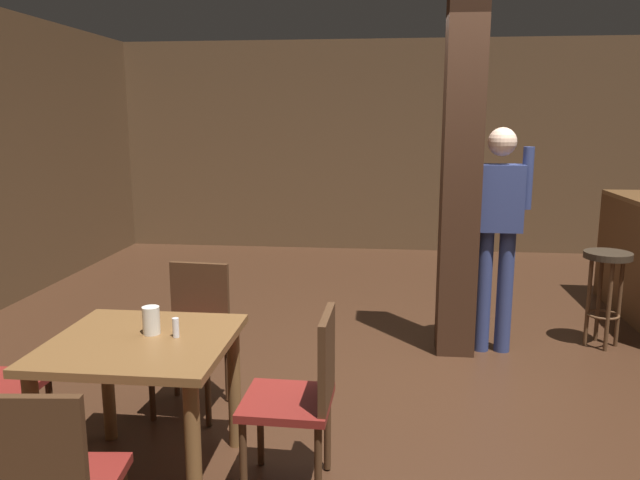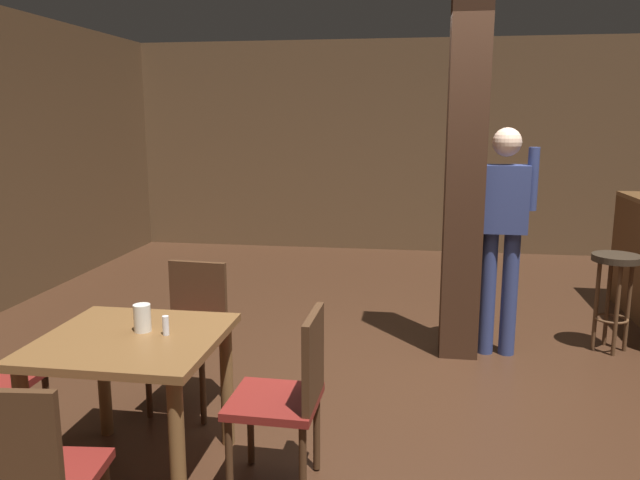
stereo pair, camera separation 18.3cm
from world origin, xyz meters
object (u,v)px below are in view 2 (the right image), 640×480
(salt_shaker, at_px, (166,326))
(standing_person, at_px, (502,225))
(chair_north, at_px, (192,327))
(chair_south, at_px, (28,478))
(napkin_cup, at_px, (142,318))
(chair_east, at_px, (290,391))
(dining_table, at_px, (133,362))
(bar_stool_near, at_px, (615,279))

(salt_shaker, bearing_deg, standing_person, 46.78)
(chair_north, bearing_deg, salt_shaker, -77.99)
(chair_south, height_order, napkin_cup, chair_south)
(chair_north, relative_size, salt_shaker, 9.20)
(chair_east, xyz_separation_m, salt_shaker, (-0.63, 0.04, 0.28))
(chair_south, bearing_deg, dining_table, 89.81)
(chair_south, bearing_deg, standing_person, 54.95)
(chair_south, relative_size, salt_shaker, 9.20)
(bar_stool_near, bearing_deg, chair_south, -133.40)
(dining_table, bearing_deg, salt_shaker, 13.78)
(dining_table, relative_size, standing_person, 0.50)
(chair_north, bearing_deg, standing_person, 30.61)
(chair_south, height_order, salt_shaker, chair_south)
(dining_table, bearing_deg, bar_stool_near, 37.23)
(salt_shaker, bearing_deg, chair_south, -100.47)
(dining_table, bearing_deg, chair_north, 90.02)
(chair_north, height_order, bar_stool_near, chair_north)
(chair_east, xyz_separation_m, napkin_cup, (-0.76, 0.08, 0.30))
(dining_table, height_order, bar_stool_near, bar_stool_near)
(chair_east, height_order, standing_person, standing_person)
(napkin_cup, distance_m, standing_person, 2.76)
(standing_person, height_order, bar_stool_near, standing_person)
(chair_south, relative_size, napkin_cup, 6.44)
(salt_shaker, distance_m, standing_person, 2.69)
(dining_table, distance_m, bar_stool_near, 3.62)
(salt_shaker, xyz_separation_m, standing_person, (1.84, 1.95, 0.21))
(chair_south, distance_m, standing_person, 3.52)
(napkin_cup, xyz_separation_m, bar_stool_near, (2.85, 2.12, -0.23))
(chair_south, height_order, standing_person, standing_person)
(chair_south, bearing_deg, salt_shaker, 79.53)
(chair_east, bearing_deg, salt_shaker, 176.06)
(salt_shaker, bearing_deg, napkin_cup, 165.82)
(chair_east, distance_m, salt_shaker, 0.69)
(dining_table, relative_size, chair_east, 0.97)
(chair_north, xyz_separation_m, napkin_cup, (0.03, -0.74, 0.30))
(chair_south, distance_m, bar_stool_near, 4.20)
(napkin_cup, height_order, salt_shaker, napkin_cup)
(dining_table, height_order, napkin_cup, napkin_cup)
(standing_person, bearing_deg, chair_south, -125.05)
(napkin_cup, bearing_deg, salt_shaker, -14.18)
(chair_north, relative_size, napkin_cup, 6.44)
(standing_person, bearing_deg, chair_east, -121.22)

